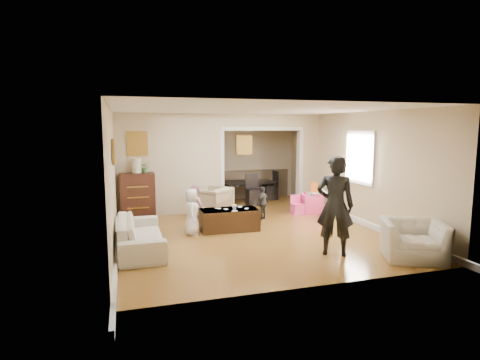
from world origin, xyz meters
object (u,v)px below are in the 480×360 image
object	(u,v)px
adult_person	(335,206)
armchair_back	(212,202)
coffee_table	(229,220)
child_kneel_b	(195,207)
coffee_cup	(234,207)
sofa	(140,234)
dresser	(138,196)
child_kneel_a	(192,212)
child_toddler	(263,203)
cyan_cup	(309,193)
armchair_front	(413,240)
dining_table	(247,191)
table_lamp	(137,166)
play_table	(311,204)

from	to	relation	value
adult_person	armchair_back	bearing A→B (deg)	-39.10
coffee_table	child_kneel_b	bearing A→B (deg)	156.80
coffee_cup	sofa	bearing A→B (deg)	-157.64
sofa	dresser	distance (m)	2.62
child_kneel_a	child_toddler	size ratio (longest dim) A/B	1.20
cyan_cup	armchair_front	bearing A→B (deg)	-88.55
dining_table	child_kneel_b	world-z (taller)	child_kneel_b
armchair_back	child_kneel_a	distance (m)	1.71
coffee_cup	armchair_back	bearing A→B (deg)	97.31
dresser	dining_table	size ratio (longest dim) A/B	0.66
child_kneel_b	child_toddler	distance (m)	1.81
dresser	child_kneel_b	distance (m)	1.85
sofa	cyan_cup	size ratio (longest dim) A/B	25.25
coffee_table	child_kneel_a	bearing A→B (deg)	-169.99
sofa	armchair_back	size ratio (longest dim) A/B	2.41
armchair_back	child_kneel_a	xyz separation A→B (m)	(-0.77, -1.53, 0.11)
table_lamp	child_kneel_b	bearing A→B (deg)	-50.34
sofa	dresser	xyz separation A→B (m)	(0.05, 2.61, 0.27)
coffee_cup	child_toddler	xyz separation A→B (m)	(0.95, 0.80, -0.11)
cyan_cup	adult_person	distance (m)	3.39
sofa	coffee_table	size ratio (longest dim) A/B	1.62
play_table	adult_person	xyz separation A→B (m)	(-1.20, -3.24, 0.64)
coffee_cup	child_kneel_b	size ratio (longest dim) A/B	0.11
dining_table	child_toddler	xyz separation A→B (m)	(-0.38, -2.47, 0.11)
child_kneel_a	child_kneel_b	xyz separation A→B (m)	(0.15, 0.45, 0.00)
dining_table	table_lamp	bearing A→B (deg)	-168.51
dresser	coffee_table	bearing A→B (deg)	-42.51
sofa	adult_person	bearing A→B (deg)	-111.04
cyan_cup	dining_table	distance (m)	2.40
sofa	table_lamp	size ratio (longest dim) A/B	5.61
child_kneel_a	coffee_table	bearing A→B (deg)	-68.20
armchair_back	dining_table	size ratio (longest dim) A/B	0.49
coffee_cup	child_kneel_a	distance (m)	0.96
sofa	table_lamp	distance (m)	2.80
dresser	child_toddler	xyz separation A→B (m)	(2.93, -0.97, -0.16)
sofa	dining_table	size ratio (longest dim) A/B	1.18
coffee_cup	cyan_cup	world-z (taller)	cyan_cup
child_kneel_a	child_kneel_b	distance (m)	0.47
armchair_front	dresser	size ratio (longest dim) A/B	0.88
armchair_back	coffee_cup	distance (m)	1.45
dining_table	child_kneel_a	distance (m)	4.07
armchair_back	armchair_front	size ratio (longest dim) A/B	0.83
cyan_cup	child_kneel_a	bearing A→B (deg)	-160.04
sofa	armchair_front	world-z (taller)	armchair_front
armchair_back	play_table	xyz separation A→B (m)	(2.63, -0.28, -0.14)
armchair_back	armchair_front	bearing A→B (deg)	80.61
coffee_table	child_kneel_b	xyz separation A→B (m)	(-0.70, 0.30, 0.26)
adult_person	child_kneel_b	world-z (taller)	adult_person
armchair_front	coffee_table	bearing A→B (deg)	158.28
armchair_front	child_toddler	xyz separation A→B (m)	(-1.49, 3.47, 0.08)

